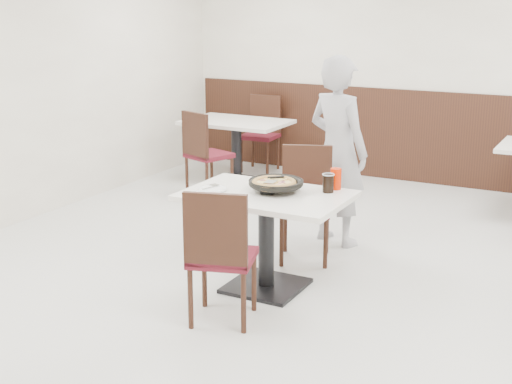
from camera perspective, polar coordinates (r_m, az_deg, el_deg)
The scene contains 20 objects.
floor at distance 5.71m, azimuth 2.92°, elevation -6.81°, with size 7.00×7.00×0.00m, color beige.
wall_back at distance 8.63m, azimuth 13.12°, elevation 9.91°, with size 6.00×0.04×2.80m, color beige.
wall_left at distance 7.13m, azimuth -19.56°, elevation 8.41°, with size 0.04×7.00×2.80m, color beige.
wainscot_back at distance 8.72m, azimuth 12.75°, elevation 4.33°, with size 5.90×0.03×1.10m, color black.
main_table at distance 5.36m, azimuth 0.82°, elevation -3.96°, with size 1.20×0.80×0.75m, color white, non-canonical shape.
chair_near at distance 4.82m, azimuth -2.68°, elevation -4.98°, with size 0.42×0.42×0.95m, color black, non-canonical shape.
chair_far at distance 5.93m, azimuth 3.96°, elevation -1.10°, with size 0.42×0.42×0.95m, color black, non-canonical shape.
trivet at distance 5.25m, azimuth 0.91°, elevation 0.11°, with size 0.12×0.12×0.04m, color black.
pizza_pan at distance 5.29m, azimuth 1.60°, elevation 0.47°, with size 0.36×0.36×0.01m, color black.
pizza at distance 5.25m, azimuth 1.45°, elevation 0.58°, with size 0.33×0.33×0.02m, color #B18546.
pizza_server at distance 5.21m, azimuth 1.17°, elevation 0.84°, with size 0.08×0.10×0.00m, color silver.
napkin at distance 5.31m, azimuth -3.88°, elevation 0.07°, with size 0.15×0.15×0.00m, color white.
side_plate at distance 5.34m, azimuth -3.43°, elevation 0.23°, with size 0.20×0.20×0.01m, color white.
fork at distance 5.35m, azimuth -3.65°, elevation 0.36°, with size 0.02×0.17×0.00m, color silver.
cola_glass at distance 5.29m, azimuth 5.80°, elevation 0.67°, with size 0.08×0.08×0.13m, color black.
red_cup at distance 5.38m, azimuth 6.40°, elevation 1.06°, with size 0.08×0.08×0.16m, color red.
diner_person at distance 6.32m, azimuth 6.56°, elevation 3.26°, with size 0.61×0.40×1.68m, color silver.
bg_table_left at distance 8.51m, azimuth -1.57°, elevation 3.24°, with size 1.20×0.80×0.75m, color white, non-canonical shape.
bg_chair_left_near at distance 7.97m, azimuth -3.78°, elevation 3.13°, with size 0.42×0.42×0.95m, color black, non-canonical shape.
bg_chair_left_far at distance 9.07m, azimuth 0.31°, elevation 4.64°, with size 0.42×0.42×0.95m, color black, non-canonical shape.
Camera 1 is at (2.22, -4.80, 2.13)m, focal length 50.00 mm.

